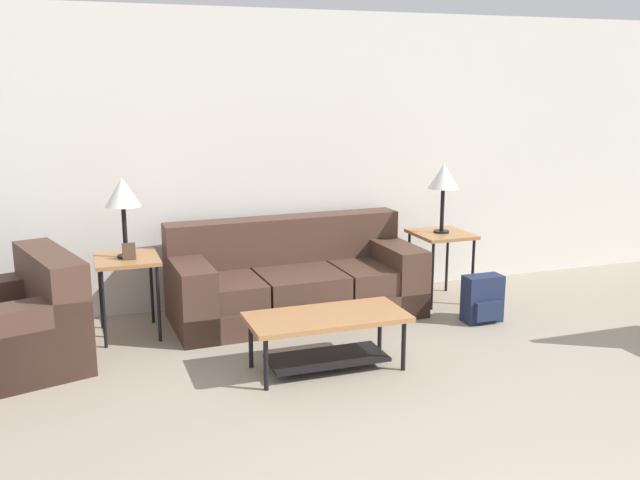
# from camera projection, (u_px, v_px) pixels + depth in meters

# --- Properties ---
(wall_back) EXTENTS (9.12, 0.06, 2.60)m
(wall_back) POSITION_uv_depth(u_px,v_px,m) (311.00, 158.00, 6.51)
(wall_back) COLOR silver
(wall_back) RESTS_ON ground_plane
(couch) EXTENTS (2.13, 0.96, 0.82)m
(couch) POSITION_uv_depth(u_px,v_px,m) (295.00, 282.00, 6.13)
(couch) COLOR #4C3328
(couch) RESTS_ON ground_plane
(armchair) EXTENTS (1.28, 1.27, 0.80)m
(armchair) POSITION_uv_depth(u_px,v_px,m) (5.00, 331.00, 4.99)
(armchair) COLOR #4C3328
(armchair) RESTS_ON ground_plane
(coffee_table) EXTENTS (1.12, 0.52, 0.40)m
(coffee_table) POSITION_uv_depth(u_px,v_px,m) (327.00, 329.00, 4.98)
(coffee_table) COLOR #A87042
(coffee_table) RESTS_ON ground_plane
(side_table_left) EXTENTS (0.49, 0.54, 0.64)m
(side_table_left) POSITION_uv_depth(u_px,v_px,m) (127.00, 266.00, 5.59)
(side_table_left) COLOR #A87042
(side_table_left) RESTS_ON ground_plane
(side_table_right) EXTENTS (0.49, 0.54, 0.64)m
(side_table_right) POSITION_uv_depth(u_px,v_px,m) (441.00, 240.00, 6.50)
(side_table_right) COLOR #A87042
(side_table_right) RESTS_ON ground_plane
(table_lamp_left) EXTENTS (0.27, 0.27, 0.63)m
(table_lamp_left) POSITION_uv_depth(u_px,v_px,m) (123.00, 195.00, 5.47)
(table_lamp_left) COLOR black
(table_lamp_left) RESTS_ON side_table_left
(table_lamp_right) EXTENTS (0.27, 0.27, 0.63)m
(table_lamp_right) POSITION_uv_depth(u_px,v_px,m) (443.00, 178.00, 6.38)
(table_lamp_right) COLOR black
(table_lamp_right) RESTS_ON side_table_right
(backpack) EXTENTS (0.33, 0.25, 0.40)m
(backpack) POSITION_uv_depth(u_px,v_px,m) (483.00, 299.00, 5.99)
(backpack) COLOR #1E2847
(backpack) RESTS_ON ground_plane
(picture_frame) EXTENTS (0.10, 0.04, 0.13)m
(picture_frame) POSITION_uv_depth(u_px,v_px,m) (129.00, 251.00, 5.49)
(picture_frame) COLOR #4C3828
(picture_frame) RESTS_ON side_table_left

